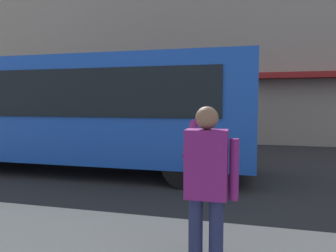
% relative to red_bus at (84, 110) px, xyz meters
% --- Properties ---
extents(ground_plane, '(60.00, 60.00, 0.00)m').
position_rel_red_bus_xyz_m(ground_plane, '(-3.03, -0.26, -1.68)').
color(ground_plane, '#232326').
extents(building_facade_far, '(28.00, 1.55, 12.00)m').
position_rel_red_bus_xyz_m(building_facade_far, '(-3.05, -7.05, 4.30)').
color(building_facade_far, gray).
rests_on(building_facade_far, ground_plane).
extents(red_bus, '(9.05, 2.54, 3.08)m').
position_rel_red_bus_xyz_m(red_bus, '(0.00, 0.00, 0.00)').
color(red_bus, '#1947AD').
rests_on(red_bus, ground_plane).
extents(pedestrian_photographer, '(0.53, 0.52, 1.70)m').
position_rel_red_bus_xyz_m(pedestrian_photographer, '(-3.93, 4.74, -0.54)').
color(pedestrian_photographer, '#1E2347').
rests_on(pedestrian_photographer, sidewalk_curb).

